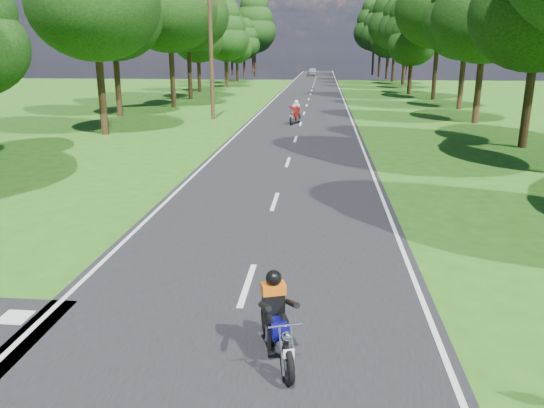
# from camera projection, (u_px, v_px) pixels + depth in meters

# --- Properties ---
(ground) EXTENTS (160.00, 160.00, 0.00)m
(ground) POSITION_uv_depth(u_px,v_px,m) (230.00, 338.00, 8.48)
(ground) COLOR #255C15
(ground) RESTS_ON ground
(main_road) EXTENTS (7.00, 140.00, 0.02)m
(main_road) POSITION_uv_depth(u_px,v_px,m) (310.00, 94.00, 56.30)
(main_road) COLOR black
(main_road) RESTS_ON ground
(road_markings) EXTENTS (7.40, 140.00, 0.01)m
(road_markings) POSITION_uv_depth(u_px,v_px,m) (309.00, 96.00, 54.52)
(road_markings) COLOR silver
(road_markings) RESTS_ON main_road
(treeline) EXTENTS (40.00, 115.35, 14.78)m
(treeline) POSITION_uv_depth(u_px,v_px,m) (326.00, 18.00, 63.50)
(treeline) COLOR black
(treeline) RESTS_ON ground
(telegraph_pole) EXTENTS (1.20, 0.26, 8.00)m
(telegraph_pole) POSITION_uv_depth(u_px,v_px,m) (211.00, 57.00, 34.68)
(telegraph_pole) COLOR #382616
(telegraph_pole) RESTS_ON ground
(rider_near_blue) EXTENTS (1.00, 1.68, 1.33)m
(rider_near_blue) POSITION_uv_depth(u_px,v_px,m) (276.00, 317.00, 7.76)
(rider_near_blue) COLOR #0D0C87
(rider_near_blue) RESTS_ON main_road
(rider_far_red) EXTENTS (1.01, 1.85, 1.47)m
(rider_far_red) POSITION_uv_depth(u_px,v_px,m) (295.00, 112.00, 33.24)
(rider_far_red) COLOR #A2150C
(rider_far_red) RESTS_ON main_road
(distant_car) EXTENTS (2.05, 4.52, 1.51)m
(distant_car) POSITION_uv_depth(u_px,v_px,m) (313.00, 72.00, 98.67)
(distant_car) COLOR #B1B4B9
(distant_car) RESTS_ON main_road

